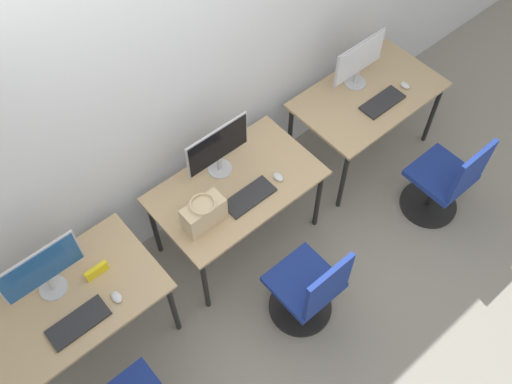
% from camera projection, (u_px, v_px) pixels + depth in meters
% --- Properties ---
extents(ground_plane, '(20.00, 20.00, 0.00)m').
position_uv_depth(ground_plane, '(268.00, 266.00, 4.55)').
color(ground_plane, gray).
extents(wall_back, '(12.00, 0.05, 2.80)m').
position_uv_depth(wall_back, '(186.00, 80.00, 3.77)').
color(wall_back, silver).
rests_on(wall_back, ground_plane).
extents(desk_left, '(1.23, 0.73, 0.73)m').
position_uv_depth(desk_left, '(67.00, 308.00, 3.65)').
color(desk_left, tan).
rests_on(desk_left, ground_plane).
extents(monitor_left, '(0.53, 0.18, 0.43)m').
position_uv_depth(monitor_left, '(42.00, 271.00, 3.45)').
color(monitor_left, '#B2B2B7').
rests_on(monitor_left, desk_left).
extents(keyboard_left, '(0.39, 0.16, 0.02)m').
position_uv_depth(keyboard_left, '(78.00, 323.00, 3.50)').
color(keyboard_left, '#262628').
rests_on(keyboard_left, desk_left).
extents(mouse_left, '(0.06, 0.09, 0.03)m').
position_uv_depth(mouse_left, '(117.00, 297.00, 3.59)').
color(mouse_left, silver).
rests_on(mouse_left, desk_left).
extents(desk_center, '(1.23, 0.73, 0.73)m').
position_uv_depth(desk_center, '(236.00, 191.00, 4.17)').
color(desk_center, tan).
rests_on(desk_center, ground_plane).
extents(monitor_center, '(0.53, 0.18, 0.43)m').
position_uv_depth(monitor_center, '(218.00, 148.00, 4.00)').
color(monitor_center, '#B2B2B7').
rests_on(monitor_center, desk_center).
extents(keyboard_center, '(0.39, 0.16, 0.02)m').
position_uv_depth(keyboard_center, '(249.00, 197.00, 4.04)').
color(keyboard_center, '#262628').
rests_on(keyboard_center, desk_center).
extents(mouse_center, '(0.06, 0.09, 0.03)m').
position_uv_depth(mouse_center, '(278.00, 177.00, 4.13)').
color(mouse_center, silver).
rests_on(mouse_center, desk_center).
extents(office_chair_center, '(0.48, 0.48, 0.90)m').
position_uv_depth(office_chair_center, '(309.00, 291.00, 4.02)').
color(office_chair_center, black).
rests_on(office_chair_center, ground_plane).
extents(desk_right, '(1.23, 0.73, 0.73)m').
position_uv_depth(desk_right, '(368.00, 100.00, 4.70)').
color(desk_right, tan).
rests_on(desk_right, ground_plane).
extents(monitor_right, '(0.53, 0.18, 0.43)m').
position_uv_depth(monitor_right, '(359.00, 61.00, 4.51)').
color(monitor_right, '#B2B2B7').
rests_on(monitor_right, desk_right).
extents(keyboard_right, '(0.39, 0.16, 0.02)m').
position_uv_depth(keyboard_right, '(382.00, 102.00, 4.57)').
color(keyboard_right, '#262628').
rests_on(keyboard_right, desk_right).
extents(mouse_right, '(0.06, 0.09, 0.03)m').
position_uv_depth(mouse_right, '(405.00, 85.00, 4.67)').
color(mouse_right, silver).
rests_on(mouse_right, desk_right).
extents(office_chair_right, '(0.48, 0.48, 0.90)m').
position_uv_depth(office_chair_right, '(444.00, 184.00, 4.56)').
color(office_chair_right, black).
rests_on(office_chair_right, ground_plane).
extents(handbag, '(0.30, 0.18, 0.25)m').
position_uv_depth(handbag, '(204.00, 214.00, 3.83)').
color(handbag, tan).
rests_on(handbag, desk_center).
extents(placard_left, '(0.16, 0.03, 0.08)m').
position_uv_depth(placard_left, '(97.00, 271.00, 3.67)').
color(placard_left, yellow).
rests_on(placard_left, desk_left).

